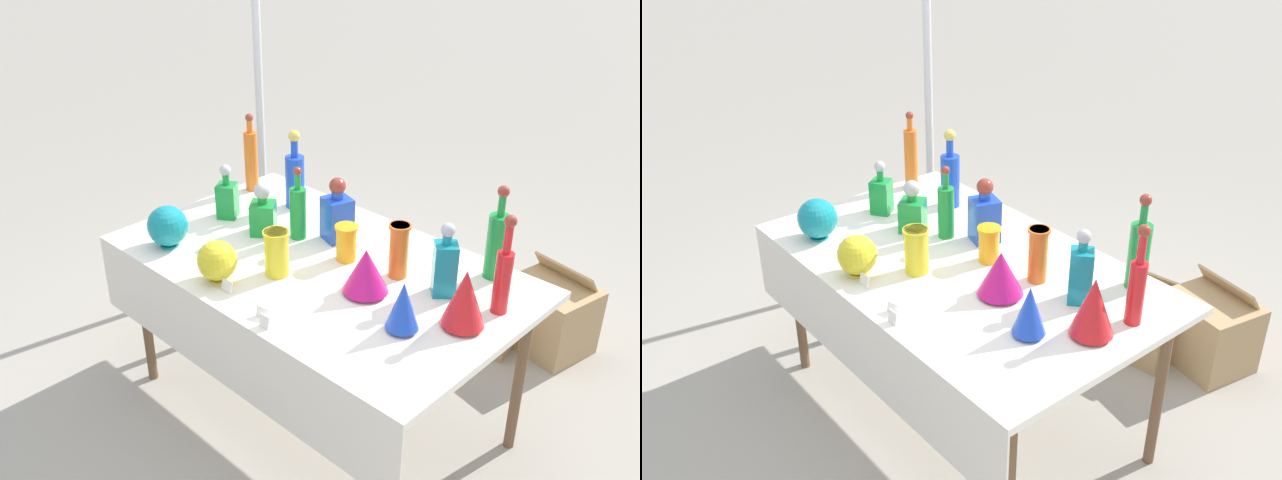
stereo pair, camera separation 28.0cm
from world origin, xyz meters
TOP-DOWN VIEW (x-y plane):
  - ground_plane at (0.00, 0.00)m, footprint 40.00×40.00m
  - display_table at (0.00, -0.04)m, footprint 1.65×1.00m
  - tall_bottle_0 at (-0.74, 0.28)m, footprint 0.06×0.06m
  - tall_bottle_1 at (0.55, 0.39)m, footprint 0.08×0.08m
  - tall_bottle_2 at (0.70, 0.19)m, footprint 0.06×0.06m
  - tall_bottle_3 at (-0.45, 0.30)m, footprint 0.09×0.09m
  - tall_bottle_4 at (-0.22, 0.09)m, footprint 0.07×0.07m
  - square_decanter_0 at (-0.35, 0.01)m, footprint 0.15×0.15m
  - square_decanter_1 at (-0.59, 0.01)m, footprint 0.12×0.12m
  - square_decanter_2 at (-0.09, 0.19)m, footprint 0.14×0.14m
  - square_decanter_3 at (0.49, 0.15)m, footprint 0.12×0.12m
  - slender_vase_0 at (-0.05, -0.18)m, footprint 0.10×0.10m
  - slender_vase_1 at (0.29, 0.13)m, footprint 0.09×0.09m
  - slender_vase_2 at (0.06, 0.09)m, footprint 0.10×0.10m
  - fluted_vase_0 at (0.28, -0.05)m, footprint 0.17×0.17m
  - fluted_vase_1 at (0.66, 0.02)m, footprint 0.15×0.15m
  - fluted_vase_2 at (0.53, -0.14)m, footprint 0.12×0.12m
  - round_bowl_0 at (-0.18, -0.37)m, footprint 0.16×0.16m
  - round_bowl_1 at (-0.55, -0.34)m, footprint 0.17×0.17m
  - price_tag_left at (0.18, -0.45)m, footprint 0.04×0.02m
  - price_tag_center at (0.13, -0.42)m, footprint 0.05×0.03m
  - price_tag_right at (-0.09, -0.40)m, footprint 0.05×0.02m
  - cardboard_box_behind_left at (0.48, 1.15)m, footprint 0.44×0.39m
  - cardboard_box_behind_right at (0.17, 1.03)m, footprint 0.47×0.47m
  - canopy_pole at (-1.12, 0.68)m, footprint 0.18×0.18m

SIDE VIEW (x-z plane):
  - ground_plane at x=0.00m, z-range 0.00..0.00m
  - cardboard_box_behind_right at x=0.17m, z-range -0.04..0.31m
  - cardboard_box_behind_left at x=0.48m, z-range -0.04..0.40m
  - display_table at x=0.00m, z-range 0.32..1.08m
  - price_tag_center at x=0.13m, z-range 0.76..0.80m
  - price_tag_right at x=-0.09m, z-range 0.76..0.81m
  - price_tag_left at x=0.18m, z-range 0.76..0.81m
  - slender_vase_2 at x=0.06m, z-range 0.77..0.92m
  - round_bowl_0 at x=-0.18m, z-range 0.76..0.93m
  - round_bowl_1 at x=-0.55m, z-range 0.76..0.94m
  - fluted_vase_0 at x=0.28m, z-range 0.76..0.94m
  - square_decanter_1 at x=-0.59m, z-range 0.73..0.98m
  - fluted_vase_2 at x=0.53m, z-range 0.76..0.95m
  - square_decanter_0 at x=-0.35m, z-range 0.74..0.97m
  - slender_vase_0 at x=-0.05m, z-range 0.77..0.95m
  - fluted_vase_1 at x=0.66m, z-range 0.76..0.99m
  - square_decanter_2 at x=-0.09m, z-range 0.74..1.02m
  - slender_vase_1 at x=0.29m, z-range 0.77..0.99m
  - square_decanter_3 at x=0.49m, z-range 0.74..1.03m
  - tall_bottle_4 at x=-0.22m, z-range 0.72..1.05m
  - tall_bottle_3 at x=-0.45m, z-range 0.72..1.09m
  - tall_bottle_1 at x=0.55m, z-range 0.72..1.10m
  - tall_bottle_2 at x=0.70m, z-range 0.72..1.10m
  - tall_bottle_0 at x=-0.74m, z-range 0.73..1.11m
  - canopy_pole at x=-1.12m, z-range -0.26..2.26m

